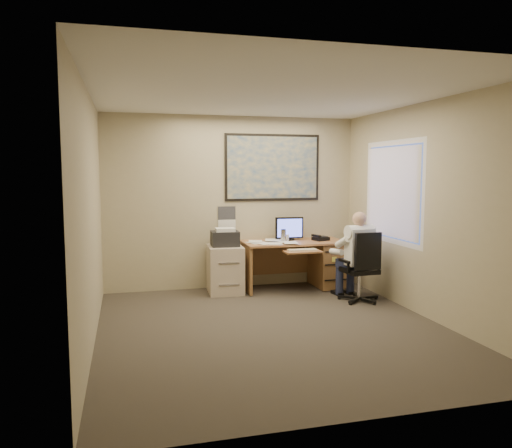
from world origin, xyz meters
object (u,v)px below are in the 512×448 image
object	(u,v)px
office_chair	(361,281)
person	(359,256)
desk	(313,259)
filing_cabinet	(225,265)

from	to	relation	value
office_chair	person	distance (m)	0.35
office_chair	person	bearing A→B (deg)	83.94
office_chair	desk	bearing A→B (deg)	103.30
desk	person	size ratio (longest dim) A/B	1.26
desk	filing_cabinet	distance (m)	1.43
desk	filing_cabinet	xyz separation A→B (m)	(-1.43, -0.01, -0.02)
office_chair	person	world-z (taller)	person
filing_cabinet	office_chair	distance (m)	2.03
person	desk	bearing A→B (deg)	100.71
desk	filing_cabinet	world-z (taller)	desk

